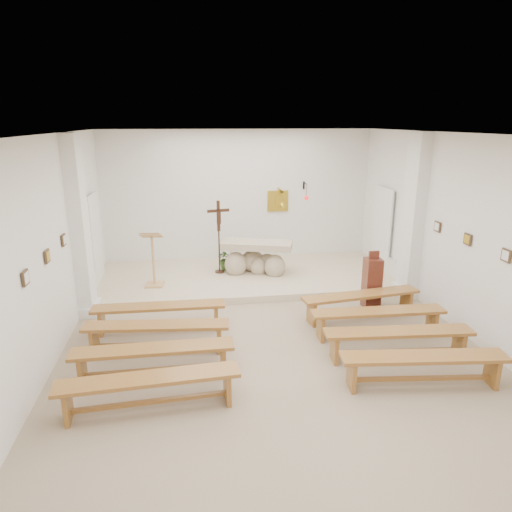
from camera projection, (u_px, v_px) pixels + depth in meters
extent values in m
cube|color=tan|center=(273.00, 348.00, 7.73)|extent=(7.00, 10.00, 0.00)
cube|color=silver|center=(42.00, 258.00, 6.73)|extent=(0.02, 10.00, 3.50)
cube|color=silver|center=(476.00, 240.00, 7.72)|extent=(0.02, 10.00, 3.50)
cube|color=silver|center=(238.00, 198.00, 11.96)|extent=(7.00, 0.02, 3.50)
cube|color=silver|center=(275.00, 135.00, 6.73)|extent=(7.00, 10.00, 0.02)
cube|color=beige|center=(246.00, 277.00, 11.02)|extent=(6.98, 3.00, 0.15)
cube|color=white|center=(80.00, 228.00, 8.64)|extent=(0.26, 0.55, 3.50)
cube|color=white|center=(413.00, 217.00, 9.60)|extent=(0.26, 0.55, 3.50)
cube|color=gold|center=(278.00, 201.00, 12.11)|extent=(0.55, 0.04, 0.55)
cube|color=black|center=(304.00, 185.00, 12.10)|extent=(0.04, 0.02, 0.20)
cylinder|color=black|center=(305.00, 183.00, 11.94)|extent=(0.02, 0.30, 0.02)
cylinder|color=black|center=(307.00, 191.00, 11.84)|extent=(0.01, 0.01, 0.34)
sphere|color=red|center=(306.00, 198.00, 11.90)|extent=(0.11, 0.11, 0.11)
cube|color=#422F1D|center=(25.00, 278.00, 5.98)|extent=(0.03, 0.20, 0.20)
cube|color=#422F1D|center=(47.00, 256.00, 6.93)|extent=(0.03, 0.20, 0.20)
cube|color=#422F1D|center=(64.00, 240.00, 7.88)|extent=(0.03, 0.20, 0.20)
cube|color=#422F1D|center=(506.00, 255.00, 6.97)|extent=(0.03, 0.20, 0.20)
cube|color=#422F1D|center=(468.00, 239.00, 7.92)|extent=(0.03, 0.20, 0.20)
cube|color=#422F1D|center=(437.00, 227.00, 8.87)|extent=(0.03, 0.20, 0.20)
cube|color=silver|center=(92.00, 288.00, 9.72)|extent=(0.10, 0.85, 0.52)
cube|color=silver|center=(395.00, 273.00, 10.70)|extent=(0.10, 0.85, 0.52)
ellipsoid|color=#B6AC8B|center=(236.00, 264.00, 10.96)|extent=(0.54, 0.46, 0.61)
ellipsoid|color=#B6AC8B|center=(275.00, 267.00, 10.85)|extent=(0.50, 0.43, 0.57)
ellipsoid|color=#B6AC8B|center=(252.00, 261.00, 11.18)|extent=(0.57, 0.49, 0.54)
ellipsoid|color=#B6AC8B|center=(267.00, 264.00, 11.12)|extent=(0.47, 0.40, 0.50)
ellipsoid|color=#B6AC8B|center=(258.00, 267.00, 10.98)|extent=(0.40, 0.34, 0.47)
cube|color=#B6AC8B|center=(257.00, 245.00, 10.88)|extent=(1.78, 1.11, 0.16)
cube|color=tan|center=(155.00, 284.00, 10.22)|extent=(0.43, 0.43, 0.04)
cylinder|color=tan|center=(153.00, 262.00, 10.07)|extent=(0.06, 0.06, 1.11)
cube|color=tan|center=(151.00, 235.00, 9.87)|extent=(0.50, 0.39, 0.18)
cube|color=silver|center=(151.00, 233.00, 9.82)|extent=(0.43, 0.32, 0.14)
cylinder|color=#392212|center=(220.00, 272.00, 11.12)|extent=(0.23, 0.23, 0.03)
cylinder|color=#392212|center=(219.00, 251.00, 10.97)|extent=(0.03, 0.03, 1.06)
cube|color=#392212|center=(218.00, 216.00, 10.72)|extent=(0.08, 0.06, 0.72)
cube|color=#392212|center=(218.00, 211.00, 10.68)|extent=(0.53, 0.16, 0.07)
cube|color=#392212|center=(219.00, 217.00, 10.70)|extent=(0.10, 0.06, 0.31)
imported|color=#375E25|center=(227.00, 259.00, 11.27)|extent=(0.58, 0.54, 0.55)
cube|color=#5A2919|center=(372.00, 283.00, 9.28)|extent=(0.33, 0.33, 1.04)
cube|color=#5A2919|center=(374.00, 255.00, 9.11)|extent=(0.21, 0.05, 0.17)
cube|color=olive|center=(159.00, 306.00, 8.24)|extent=(2.38, 0.43, 0.05)
cube|color=olive|center=(102.00, 322.00, 8.19)|extent=(0.07, 0.35, 0.45)
cube|color=olive|center=(216.00, 316.00, 8.44)|extent=(0.07, 0.35, 0.45)
cube|color=olive|center=(160.00, 324.00, 8.34)|extent=(2.00, 0.11, 0.05)
cube|color=olive|center=(361.00, 295.00, 8.79)|extent=(2.40, 0.70, 0.05)
cube|color=olive|center=(312.00, 313.00, 8.58)|extent=(0.11, 0.35, 0.45)
cube|color=olive|center=(406.00, 301.00, 9.14)|extent=(0.11, 0.35, 0.45)
cube|color=olive|center=(360.00, 311.00, 8.89)|extent=(1.99, 0.34, 0.05)
cube|color=olive|center=(156.00, 326.00, 7.47)|extent=(2.40, 0.62, 0.05)
cube|color=olive|center=(94.00, 341.00, 7.50)|extent=(0.10, 0.35, 0.45)
cube|color=olive|center=(219.00, 338.00, 7.59)|extent=(0.10, 0.35, 0.45)
cube|color=olive|center=(158.00, 345.00, 7.57)|extent=(1.99, 0.27, 0.05)
cube|color=olive|center=(378.00, 312.00, 8.02)|extent=(2.39, 0.46, 0.05)
cube|color=olive|center=(321.00, 327.00, 7.98)|extent=(0.08, 0.35, 0.45)
cube|color=olive|center=(432.00, 322.00, 8.20)|extent=(0.08, 0.35, 0.45)
cube|color=olive|center=(377.00, 329.00, 8.12)|extent=(2.00, 0.14, 0.05)
cube|color=olive|center=(153.00, 349.00, 6.70)|extent=(2.38, 0.38, 0.05)
cube|color=olive|center=(82.00, 370.00, 6.62)|extent=(0.07, 0.35, 0.45)
cube|color=olive|center=(223.00, 359.00, 6.92)|extent=(0.07, 0.35, 0.45)
cube|color=olive|center=(155.00, 370.00, 6.80)|extent=(2.00, 0.07, 0.05)
cube|color=olive|center=(399.00, 332.00, 7.25)|extent=(2.40, 0.57, 0.05)
cube|color=olive|center=(334.00, 348.00, 7.25)|extent=(0.09, 0.35, 0.45)
cube|color=olive|center=(459.00, 344.00, 7.39)|extent=(0.09, 0.35, 0.45)
cube|color=olive|center=(397.00, 351.00, 7.35)|extent=(2.00, 0.23, 0.05)
cube|color=olive|center=(149.00, 379.00, 5.93)|extent=(2.39, 0.53, 0.05)
cube|color=olive|center=(68.00, 405.00, 5.79)|extent=(0.09, 0.35, 0.45)
cube|color=olive|center=(227.00, 386.00, 6.21)|extent=(0.09, 0.35, 0.45)
cube|color=olive|center=(151.00, 402.00, 6.03)|extent=(2.00, 0.19, 0.05)
cube|color=olive|center=(424.00, 357.00, 6.48)|extent=(2.40, 0.64, 0.05)
cube|color=olive|center=(352.00, 374.00, 6.51)|extent=(0.10, 0.35, 0.45)
cube|color=olive|center=(492.00, 371.00, 6.59)|extent=(0.10, 0.35, 0.45)
cube|color=olive|center=(422.00, 378.00, 6.58)|extent=(1.99, 0.28, 0.05)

